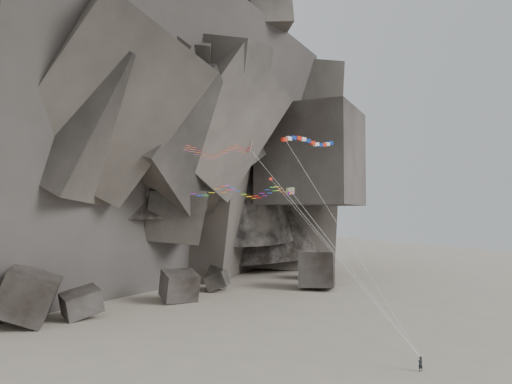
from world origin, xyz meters
TOP-DOWN VIEW (x-y plane):
  - ground at (0.00, 0.00)m, footprint 260.00×260.00m
  - headland at (0.00, 70.00)m, footprint 110.00×70.00m
  - boulder_field at (-5.06, 32.23)m, footprint 78.98×17.81m
  - kite_flyer at (7.77, -12.35)m, footprint 0.67×0.51m
  - delta_kite at (-7.31, 2.99)m, footprint 19.40×16.80m
  - banner_kite at (6.75, 3.31)m, footprint 8.58×16.22m
  - parafoil_kite at (-3.99, 3.03)m, footprint 18.74×15.84m
  - pennant_kite at (0.54, -3.89)m, footprint 10.39×11.96m

SIDE VIEW (x-z plane):
  - ground at x=0.00m, z-range 0.00..0.00m
  - kite_flyer at x=7.77m, z-range 0.00..1.74m
  - boulder_field at x=-5.06m, z-range -1.54..6.94m
  - pennant_kite at x=0.54m, z-range 5.22..23.77m
  - parafoil_kite at x=-3.99m, z-range 9.61..27.34m
  - delta_kite at x=-7.31m, z-range 11.35..34.45m
  - banner_kite at x=6.75m, z-range 12.68..36.76m
  - headland at x=0.00m, z-range 0.00..84.00m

